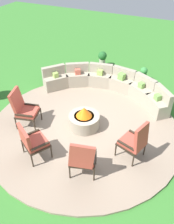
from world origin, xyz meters
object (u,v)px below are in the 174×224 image
at_px(lounge_chair_front_left, 24,108).
at_px(potted_plant_2, 143,74).
at_px(curved_stone_bench, 108,84).
at_px(lounge_chair_front_right, 32,141).
at_px(fire_pit, 84,119).
at_px(lounge_chair_back_right, 135,141).
at_px(potted_plant_3, 102,58).
at_px(lounge_chair_back_left, 83,158).

relative_size(lounge_chair_front_left, potted_plant_2, 1.97).
height_order(curved_stone_bench, lounge_chair_front_right, lounge_chair_front_right).
xyz_separation_m(fire_pit, lounge_chair_front_right, (-0.65, -1.58, 0.28)).
bearing_deg(lounge_chair_back_right, potted_plant_3, 48.11).
xyz_separation_m(potted_plant_2, potted_plant_3, (-1.91, 0.54, 0.06)).
xyz_separation_m(fire_pit, potted_plant_2, (0.89, 3.42, -0.00)).
bearing_deg(lounge_chair_front_left, curved_stone_bench, 135.26).
bearing_deg(potted_plant_2, lounge_chair_back_right, -79.45).
relative_size(lounge_chair_back_left, potted_plant_3, 1.64).
bearing_deg(lounge_chair_front_right, lounge_chair_back_left, 31.32).
distance_m(curved_stone_bench, lounge_chair_back_right, 3.08).
height_order(lounge_chair_front_left, lounge_chair_back_right, lounge_chair_front_left).
bearing_deg(lounge_chair_back_right, potted_plant_2, 28.30).
relative_size(lounge_chair_front_left, lounge_chair_back_right, 1.05).
relative_size(lounge_chair_front_left, lounge_chair_back_left, 1.07).
xyz_separation_m(curved_stone_bench, lounge_chair_back_left, (0.75, -3.58, 0.23)).
bearing_deg(lounge_chair_front_left, potted_plant_3, 158.55).
bearing_deg(potted_plant_3, lounge_chair_front_left, -97.31).
xyz_separation_m(curved_stone_bench, lounge_chair_front_right, (-0.60, -3.60, 0.22)).
distance_m(lounge_chair_front_left, lounge_chair_front_right, 1.36).
bearing_deg(lounge_chair_back_right, lounge_chair_front_left, 108.96).
bearing_deg(lounge_chair_back_left, lounge_chair_front_left, 139.77).
xyz_separation_m(fire_pit, lounge_chair_front_left, (-1.61, -0.62, 0.32)).
distance_m(fire_pit, lounge_chair_back_right, 1.75).
xyz_separation_m(lounge_chair_front_right, potted_plant_2, (1.54, 5.01, -0.28)).
relative_size(fire_pit, lounge_chair_front_right, 0.86).
bearing_deg(curved_stone_bench, potted_plant_3, 116.60).
xyz_separation_m(curved_stone_bench, potted_plant_3, (-0.97, 1.95, -0.01)).
xyz_separation_m(lounge_chair_front_left, potted_plant_3, (0.59, 4.59, -0.26)).
bearing_deg(lounge_chair_front_left, lounge_chair_back_left, 53.83).
distance_m(fire_pit, potted_plant_3, 4.10).
bearing_deg(lounge_chair_back_left, potted_plant_2, 69.72).
height_order(curved_stone_bench, potted_plant_2, curved_stone_bench).
xyz_separation_m(lounge_chair_front_right, lounge_chair_back_right, (2.28, 1.03, 0.02)).
distance_m(lounge_chair_front_right, potted_plant_2, 5.24).
height_order(curved_stone_bench, lounge_chair_back_right, lounge_chair_back_right).
height_order(fire_pit, lounge_chair_back_left, lounge_chair_back_left).
xyz_separation_m(fire_pit, lounge_chair_back_right, (1.63, -0.56, 0.30)).
bearing_deg(lounge_chair_back_right, lounge_chair_back_left, 155.21).
bearing_deg(lounge_chair_front_left, lounge_chair_back_right, 77.09).
bearing_deg(fire_pit, lounge_chair_back_right, -18.85).
bearing_deg(fire_pit, potted_plant_3, 104.45).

